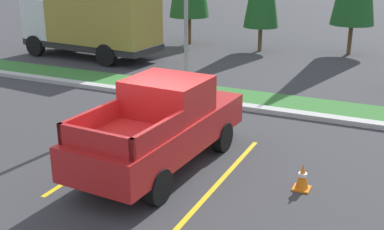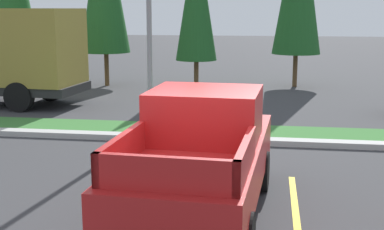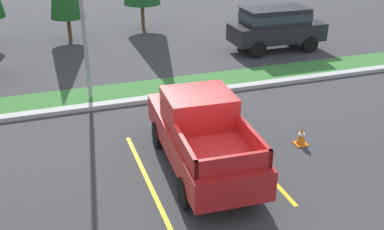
{
  "view_description": "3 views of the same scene",
  "coord_description": "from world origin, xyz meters",
  "views": [
    {
      "loc": [
        5.22,
        -9.24,
        4.91
      ],
      "look_at": [
        0.45,
        0.95,
        1.05
      ],
      "focal_mm": 45.2,
      "sensor_mm": 36.0,
      "label": 1
    },
    {
      "loc": [
        1.19,
        -8.21,
        3.39
      ],
      "look_at": [
        -0.31,
        1.78,
        1.36
      ],
      "focal_mm": 49.62,
      "sensor_mm": 36.0,
      "label": 2
    },
    {
      "loc": [
        -3.61,
        -9.96,
        6.55
      ],
      "look_at": [
        0.07,
        0.63,
        1.32
      ],
      "focal_mm": 42.16,
      "sensor_mm": 36.0,
      "label": 3
    }
  ],
  "objects": [
    {
      "name": "grass_median",
      "position": [
        0.0,
        6.1,
        0.03
      ],
      "size": [
        56.0,
        1.8,
        0.06
      ],
      "primitive_type": "cube",
      "color": "#387533",
      "rests_on": "ground"
    },
    {
      "name": "curb_strip",
      "position": [
        0.0,
        5.0,
        0.07
      ],
      "size": [
        56.0,
        0.4,
        0.15
      ],
      "primitive_type": "cube",
      "color": "#B2B2AD",
      "rests_on": "ground"
    },
    {
      "name": "parking_line_far",
      "position": [
        1.67,
        -0.01,
        0.0
      ],
      "size": [
        0.12,
        4.8,
        0.01
      ],
      "primitive_type": "cube",
      "color": "yellow",
      "rests_on": "ground"
    },
    {
      "name": "traffic_cone",
      "position": [
        3.4,
        0.24,
        0.29
      ],
      "size": [
        0.36,
        0.36,
        0.6
      ],
      "color": "orange",
      "rests_on": "ground"
    },
    {
      "name": "parking_line_near",
      "position": [
        -1.43,
        -0.01,
        0.0
      ],
      "size": [
        0.12,
        4.8,
        0.01
      ],
      "primitive_type": "cube",
      "color": "yellow",
      "rests_on": "ground"
    },
    {
      "name": "suv_distant",
      "position": [
        7.39,
        9.21,
        1.24
      ],
      "size": [
        4.62,
        2.0,
        2.1
      ],
      "color": "black",
      "rests_on": "ground"
    },
    {
      "name": "ground_plane",
      "position": [
        0.0,
        0.0,
        0.0
      ],
      "size": [
        120.0,
        120.0,
        0.0
      ],
      "primitive_type": "plane",
      "color": "#38383A"
    },
    {
      "name": "pickup_truck_main",
      "position": [
        0.12,
        0.04,
        1.04
      ],
      "size": [
        2.19,
        5.33,
        2.1
      ],
      "color": "black",
      "rests_on": "ground"
    }
  ]
}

